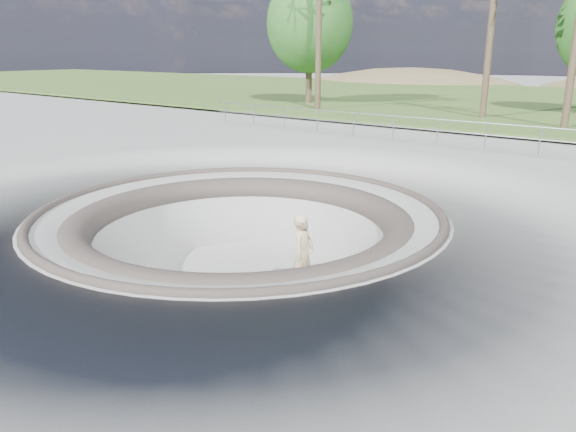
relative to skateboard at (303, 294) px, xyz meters
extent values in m
plane|color=#ABABA6|center=(-1.82, -0.23, 1.83)|extent=(180.00, 180.00, 0.00)
torus|color=#ABABA6|center=(-1.82, -0.23, -0.17)|extent=(14.00, 14.00, 4.00)
cylinder|color=#ABABA6|center=(-1.82, -0.23, -0.12)|extent=(6.60, 6.60, 0.10)
torus|color=#4A423B|center=(-1.82, -0.23, 1.81)|extent=(10.24, 10.24, 0.24)
torus|color=#4A423B|center=(-1.82, -0.23, 1.38)|extent=(8.91, 8.91, 0.81)
cube|color=#436327|center=(-1.82, 33.77, 2.05)|extent=(180.00, 36.00, 0.12)
ellipsoid|color=brown|center=(-23.82, 54.77, -4.60)|extent=(50.40, 36.00, 23.40)
cylinder|color=gray|center=(-1.82, 11.77, 3.00)|extent=(25.00, 0.05, 0.05)
cylinder|color=gray|center=(-1.82, 11.77, 2.55)|extent=(25.00, 0.05, 0.05)
cube|color=olive|center=(0.00, 0.00, 0.01)|extent=(0.84, 0.44, 0.02)
cylinder|color=#AAA9AE|center=(0.00, 0.00, -0.03)|extent=(0.08, 0.17, 0.04)
cylinder|color=#AAA9AE|center=(0.00, 0.00, -0.03)|extent=(0.08, 0.17, 0.04)
cylinder|color=silver|center=(0.00, 0.00, -0.03)|extent=(0.07, 0.05, 0.06)
cylinder|color=silver|center=(0.00, 0.00, -0.03)|extent=(0.07, 0.05, 0.06)
cylinder|color=silver|center=(0.00, 0.00, -0.03)|extent=(0.07, 0.05, 0.06)
cylinder|color=silver|center=(0.00, 0.00, -0.03)|extent=(0.07, 0.05, 0.06)
imported|color=beige|center=(0.00, 0.00, 1.02)|extent=(0.61, 0.81, 2.00)
cylinder|color=brown|center=(-13.18, 19.50, 6.65)|extent=(0.36, 0.36, 9.29)
cylinder|color=brown|center=(-3.27, 21.33, 6.72)|extent=(0.36, 0.36, 9.43)
cylinder|color=brown|center=(-16.11, 22.58, 4.55)|extent=(0.44, 0.44, 5.09)
ellipsoid|color=#245F20|center=(-16.11, 22.58, 7.46)|extent=(6.08, 5.53, 6.63)
camera|label=1|loc=(7.45, -10.21, 5.75)|focal=35.00mm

